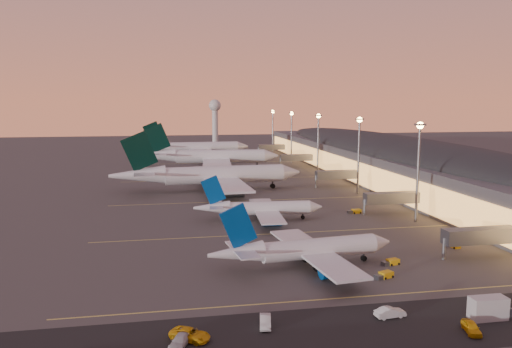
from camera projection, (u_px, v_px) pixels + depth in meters
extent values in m
plane|color=#464340|center=(281.00, 228.00, 123.18)|extent=(700.00, 700.00, 0.00)
cylinder|color=silver|center=(319.00, 248.00, 94.50)|extent=(22.91, 6.45, 3.85)
cone|color=silver|center=(381.00, 242.00, 98.31)|extent=(4.07, 4.25, 3.85)
cone|color=silver|center=(236.00, 253.00, 89.68)|extent=(10.59, 5.01, 3.85)
cube|color=silver|center=(314.00, 252.00, 94.28)|extent=(10.28, 32.97, 0.42)
cylinder|color=#07418B|center=(303.00, 248.00, 101.43)|extent=(5.41, 3.46, 2.89)
cylinder|color=#07418B|center=(334.00, 270.00, 87.93)|extent=(5.41, 3.46, 2.89)
cube|color=#07418B|center=(238.00, 226.00, 89.10)|extent=(7.07, 1.39, 8.35)
cube|color=silver|center=(242.00, 250.00, 89.95)|extent=(4.98, 12.02, 0.27)
cylinder|color=black|center=(364.00, 257.00, 97.64)|extent=(0.34, 0.34, 1.52)
cylinder|color=black|center=(364.00, 258.00, 97.68)|extent=(1.15, 0.79, 1.08)
cylinder|color=black|center=(305.00, 258.00, 96.91)|extent=(0.34, 0.34, 1.52)
cylinder|color=black|center=(305.00, 259.00, 96.94)|extent=(1.15, 0.79, 1.08)
cylinder|color=black|center=(316.00, 267.00, 91.81)|extent=(0.34, 0.34, 1.52)
cylinder|color=black|center=(316.00, 268.00, 91.84)|extent=(1.15, 0.79, 1.08)
cylinder|color=silver|center=(270.00, 208.00, 131.18)|extent=(21.24, 5.06, 3.58)
cone|color=silver|center=(315.00, 207.00, 132.51)|extent=(3.64, 3.81, 3.58)
cone|color=silver|center=(212.00, 208.00, 129.45)|extent=(9.73, 4.25, 3.58)
cube|color=silver|center=(266.00, 210.00, 131.16)|extent=(8.23, 30.52, 0.39)
cylinder|color=#07418B|center=(265.00, 209.00, 137.93)|extent=(4.93, 3.02, 2.69)
cylinder|color=#07418B|center=(272.00, 221.00, 124.88)|extent=(4.93, 3.02, 2.69)
cube|color=#07418B|center=(213.00, 190.00, 128.83)|extent=(6.58, 1.00, 7.77)
cube|color=silver|center=(216.00, 206.00, 129.50)|extent=(4.15, 11.07, 0.25)
cylinder|color=black|center=(303.00, 216.00, 132.50)|extent=(0.31, 0.31, 1.41)
cylinder|color=black|center=(303.00, 217.00, 132.53)|extent=(1.04, 0.70, 1.00)
cylinder|color=black|center=(262.00, 215.00, 133.82)|extent=(0.31, 0.31, 1.41)
cylinder|color=black|center=(262.00, 216.00, 133.85)|extent=(1.04, 0.70, 1.00)
cylinder|color=black|center=(265.00, 220.00, 128.89)|extent=(0.31, 0.31, 1.41)
cylinder|color=black|center=(265.00, 220.00, 128.92)|extent=(1.04, 0.70, 1.00)
cylinder|color=silver|center=(225.00, 175.00, 174.63)|extent=(41.49, 8.33, 6.23)
cone|color=silver|center=(290.00, 172.00, 180.08)|extent=(6.96, 6.56, 6.23)
cone|color=silver|center=(137.00, 175.00, 167.71)|extent=(18.91, 7.17, 6.23)
cube|color=silver|center=(219.00, 178.00, 174.33)|extent=(15.03, 60.79, 0.69)
cylinder|color=slate|center=(217.00, 178.00, 187.71)|extent=(9.53, 5.14, 4.68)
cylinder|color=slate|center=(230.00, 190.00, 162.17)|extent=(9.53, 5.14, 4.68)
cube|color=black|center=(139.00, 151.00, 166.76)|extent=(12.33, 1.56, 13.83)
cube|color=silver|center=(144.00, 172.00, 168.09)|extent=(7.75, 22.00, 0.44)
cylinder|color=black|center=(273.00, 185.00, 179.20)|extent=(0.52, 0.52, 2.49)
cylinder|color=black|center=(273.00, 186.00, 179.26)|extent=(1.80, 1.18, 1.75)
cylinder|color=black|center=(214.00, 185.00, 178.70)|extent=(0.52, 0.52, 2.49)
cylinder|color=black|center=(214.00, 186.00, 178.76)|extent=(1.80, 1.18, 1.75)
cylinder|color=black|center=(218.00, 189.00, 170.30)|extent=(0.52, 0.52, 2.49)
cylinder|color=black|center=(218.00, 190.00, 170.35)|extent=(1.80, 1.18, 1.75)
cylinder|color=silver|center=(220.00, 156.00, 232.86)|extent=(41.50, 9.76, 6.22)
cone|color=silver|center=(271.00, 156.00, 235.09)|extent=(7.14, 6.77, 6.22)
cone|color=silver|center=(156.00, 155.00, 229.97)|extent=(19.04, 7.80, 6.22)
cube|color=silver|center=(216.00, 159.00, 232.83)|extent=(17.10, 60.90, 0.68)
cylinder|color=slate|center=(218.00, 160.00, 246.28)|extent=(9.65, 5.45, 4.66)
cylinder|color=slate|center=(220.00, 167.00, 220.24)|extent=(9.65, 5.45, 4.66)
cube|color=black|center=(157.00, 138.00, 228.90)|extent=(12.30, 1.99, 13.80)
cube|color=silver|center=(161.00, 153.00, 230.05)|extent=(8.48, 22.13, 0.44)
cylinder|color=black|center=(257.00, 165.00, 235.10)|extent=(0.54, 0.54, 2.49)
cylinder|color=black|center=(257.00, 166.00, 235.15)|extent=(1.83, 1.23, 1.74)
cylinder|color=black|center=(213.00, 164.00, 237.47)|extent=(0.54, 0.54, 2.49)
cylinder|color=black|center=(213.00, 165.00, 237.52)|extent=(1.83, 1.23, 1.74)
cylinder|color=black|center=(214.00, 167.00, 228.89)|extent=(0.54, 0.54, 2.49)
cylinder|color=black|center=(214.00, 168.00, 228.95)|extent=(1.83, 1.23, 1.74)
cylinder|color=silver|center=(203.00, 147.00, 282.96)|extent=(39.22, 6.72, 5.91)
cone|color=silver|center=(243.00, 146.00, 287.46)|extent=(6.43, 6.04, 5.91)
cone|color=silver|center=(152.00, 147.00, 277.23)|extent=(17.78, 6.28, 5.91)
cube|color=silver|center=(200.00, 149.00, 282.73)|extent=(12.53, 57.39, 0.65)
cylinder|color=slate|center=(200.00, 150.00, 295.47)|extent=(8.92, 4.62, 4.44)
cylinder|color=slate|center=(204.00, 155.00, 271.08)|extent=(8.92, 4.62, 4.44)
cube|color=black|center=(153.00, 133.00, 276.30)|extent=(11.68, 1.13, 13.12)
cube|color=silver|center=(156.00, 145.00, 277.52)|extent=(6.73, 20.71, 0.41)
cylinder|color=black|center=(232.00, 154.00, 286.81)|extent=(0.48, 0.48, 2.37)
cylinder|color=black|center=(232.00, 154.00, 286.87)|extent=(1.68, 1.07, 1.66)
cylinder|color=black|center=(197.00, 154.00, 286.95)|extent=(0.48, 0.48, 2.37)
cylinder|color=black|center=(197.00, 154.00, 287.00)|extent=(1.68, 1.07, 1.66)
cylinder|color=black|center=(198.00, 155.00, 278.92)|extent=(0.48, 0.48, 2.37)
cylinder|color=black|center=(198.00, 156.00, 278.97)|extent=(1.68, 1.07, 1.66)
cube|color=#4C4B50|center=(388.00, 163.00, 203.94)|extent=(40.00, 255.00, 12.00)
ellipsoid|color=black|center=(389.00, 148.00, 203.07)|extent=(39.00, 253.00, 10.92)
cube|color=#F2A751|center=(341.00, 167.00, 200.48)|extent=(0.40, 244.80, 8.00)
cube|color=slate|center=(481.00, 236.00, 99.39)|extent=(16.00, 3.20, 3.00)
cylinder|color=gray|center=(444.00, 249.00, 98.30)|extent=(0.70, 0.70, 4.40)
cube|color=slate|center=(392.00, 198.00, 138.33)|extent=(16.00, 3.20, 3.00)
cylinder|color=gray|center=(365.00, 207.00, 137.23)|extent=(0.70, 0.70, 4.40)
cube|color=slate|center=(337.00, 175.00, 182.13)|extent=(16.00, 3.20, 3.00)
cylinder|color=gray|center=(316.00, 181.00, 181.03)|extent=(0.70, 0.70, 4.40)
cube|color=slate|center=(297.00, 158.00, 237.61)|extent=(16.00, 3.20, 3.00)
cylinder|color=gray|center=(280.00, 163.00, 236.52)|extent=(0.70, 0.70, 4.40)
cube|color=slate|center=(272.00, 147.00, 292.12)|extent=(16.00, 3.20, 3.00)
cylinder|color=gray|center=(258.00, 151.00, 291.02)|extent=(0.70, 0.70, 4.40)
cylinder|color=gray|center=(418.00, 174.00, 127.80)|extent=(0.70, 0.70, 25.00)
cube|color=gray|center=(420.00, 125.00, 125.97)|extent=(2.20, 2.20, 0.50)
sphere|color=#F6CA62|center=(420.00, 125.00, 125.99)|extent=(1.80, 1.80, 1.80)
cylinder|color=gray|center=(359.00, 157.00, 166.73)|extent=(0.70, 0.70, 25.00)
cube|color=gray|center=(360.00, 119.00, 164.90)|extent=(2.20, 2.20, 0.50)
sphere|color=#F6CA62|center=(360.00, 120.00, 164.93)|extent=(1.80, 1.80, 1.80)
cylinder|color=gray|center=(318.00, 146.00, 210.53)|extent=(0.70, 0.70, 25.00)
cube|color=gray|center=(319.00, 115.00, 208.70)|extent=(2.20, 2.20, 0.50)
sphere|color=#F6CA62|center=(319.00, 116.00, 208.73)|extent=(1.80, 1.80, 1.80)
cylinder|color=gray|center=(291.00, 138.00, 254.33)|extent=(0.70, 0.70, 25.00)
cube|color=gray|center=(292.00, 113.00, 252.50)|extent=(2.20, 2.20, 0.50)
sphere|color=#F6CA62|center=(292.00, 113.00, 252.53)|extent=(1.80, 1.80, 1.80)
cylinder|color=gray|center=(273.00, 133.00, 298.13)|extent=(0.70, 0.70, 25.00)
cube|color=gray|center=(273.00, 111.00, 296.30)|extent=(2.20, 2.20, 0.50)
sphere|color=#F6CA62|center=(273.00, 112.00, 296.33)|extent=(1.80, 1.80, 1.80)
cylinder|color=silver|center=(215.00, 126.00, 376.16)|extent=(4.40, 4.40, 26.00)
sphere|color=silver|center=(215.00, 105.00, 374.00)|extent=(9.00, 9.00, 9.00)
cube|color=black|center=(374.00, 328.00, 68.67)|extent=(260.00, 16.00, 0.01)
cube|color=#D8C659|center=(345.00, 298.00, 79.38)|extent=(90.00, 0.36, 0.00)
cube|color=#D8C659|center=(286.00, 233.00, 118.31)|extent=(90.00, 0.36, 0.00)
cube|color=#D8C659|center=(255.00, 201.00, 157.25)|extent=(90.00, 0.36, 0.00)
cube|color=#D8C659|center=(236.00, 179.00, 201.05)|extent=(90.00, 0.36, 0.00)
cube|color=#D8C659|center=(220.00, 163.00, 254.58)|extent=(90.00, 0.36, 0.00)
cube|color=#EAAF10|center=(386.00, 275.00, 88.49)|extent=(2.75, 2.23, 1.09)
cube|color=slate|center=(379.00, 277.00, 87.60)|extent=(1.75, 1.70, 0.79)
cylinder|color=black|center=(387.00, 274.00, 89.62)|extent=(0.47, 0.32, 0.44)
cylinder|color=black|center=(393.00, 277.00, 88.36)|extent=(0.47, 0.32, 0.44)
cylinder|color=black|center=(379.00, 276.00, 88.71)|extent=(0.47, 0.32, 0.44)
cylinder|color=black|center=(386.00, 278.00, 87.45)|extent=(0.47, 0.32, 0.44)
cube|color=#EAAF10|center=(393.00, 262.00, 95.63)|extent=(2.60, 1.97, 1.06)
cube|color=slate|center=(385.00, 264.00, 94.94)|extent=(1.62, 1.54, 0.77)
cylinder|color=black|center=(394.00, 262.00, 96.68)|extent=(0.45, 0.27, 0.42)
cylinder|color=black|center=(399.00, 264.00, 95.38)|extent=(0.45, 0.27, 0.42)
cylinder|color=black|center=(387.00, 263.00, 95.97)|extent=(0.45, 0.27, 0.42)
cylinder|color=black|center=(392.00, 265.00, 94.67)|extent=(0.45, 0.27, 0.42)
cube|color=#EAAF10|center=(356.00, 211.00, 139.48)|extent=(2.57, 1.69, 1.14)
cube|color=slate|center=(350.00, 212.00, 139.07)|extent=(1.52, 1.43, 0.83)
cylinder|color=black|center=(358.00, 212.00, 140.49)|extent=(0.46, 0.21, 0.45)
cylinder|color=black|center=(361.00, 213.00, 139.00)|extent=(0.46, 0.21, 0.45)
cylinder|color=black|center=(352.00, 212.00, 140.06)|extent=(0.46, 0.21, 0.45)
cylinder|color=black|center=(354.00, 213.00, 138.57)|extent=(0.46, 0.21, 0.45)
cube|color=silver|center=(488.00, 308.00, 71.45)|extent=(5.29, 2.32, 3.27)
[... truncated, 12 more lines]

